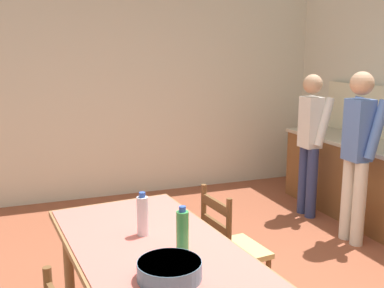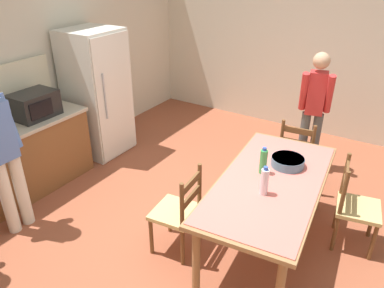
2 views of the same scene
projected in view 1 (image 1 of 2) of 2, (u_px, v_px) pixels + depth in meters
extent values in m
cube|color=beige|center=(129.00, 85.00, 5.81)|extent=(0.12, 5.20, 2.90)
cube|color=#B7BCC1|center=(348.00, 139.00, 5.25)|extent=(0.52, 0.38, 0.02)
cylinder|color=olive|center=(69.00, 267.00, 3.20)|extent=(0.07, 0.07, 0.72)
cylinder|color=olive|center=(160.00, 248.00, 3.50)|extent=(0.07, 0.07, 0.72)
cube|color=olive|center=(157.00, 254.00, 2.53)|extent=(1.97, 1.08, 0.04)
cube|color=#D1665B|center=(157.00, 250.00, 2.53)|extent=(1.89, 1.03, 0.01)
cylinder|color=silver|center=(143.00, 216.00, 2.71)|extent=(0.07, 0.07, 0.24)
cylinder|color=#2D51B2|center=(142.00, 195.00, 2.68)|extent=(0.04, 0.04, 0.03)
cylinder|color=green|center=(182.00, 232.00, 2.47)|extent=(0.07, 0.07, 0.24)
cylinder|color=#2D51B2|center=(182.00, 209.00, 2.44)|extent=(0.04, 0.04, 0.03)
cylinder|color=slate|center=(169.00, 270.00, 2.20)|extent=(0.32, 0.32, 0.09)
cylinder|color=slate|center=(169.00, 263.00, 2.19)|extent=(0.31, 0.31, 0.02)
cylinder|color=brown|center=(268.00, 284.00, 3.27)|extent=(0.04, 0.04, 0.41)
cylinder|color=brown|center=(241.00, 264.00, 3.58)|extent=(0.04, 0.04, 0.41)
cylinder|color=brown|center=(203.00, 273.00, 3.43)|extent=(0.04, 0.04, 0.41)
cube|color=tan|center=(235.00, 250.00, 3.30)|extent=(0.46, 0.44, 0.04)
cylinder|color=brown|center=(229.00, 231.00, 3.02)|extent=(0.04, 0.04, 0.46)
cylinder|color=brown|center=(204.00, 214.00, 3.34)|extent=(0.04, 0.04, 0.46)
cube|color=brown|center=(216.00, 205.00, 3.15)|extent=(0.36, 0.06, 0.07)
cube|color=brown|center=(216.00, 225.00, 3.18)|extent=(0.36, 0.06, 0.07)
cylinder|color=navy|center=(304.00, 180.00, 5.24)|extent=(0.12, 0.12, 0.81)
cylinder|color=navy|center=(312.00, 183.00, 5.09)|extent=(0.12, 0.12, 0.81)
cube|color=white|center=(311.00, 122.00, 5.03)|extent=(0.23, 0.18, 0.57)
sphere|color=tan|center=(313.00, 84.00, 4.94)|extent=(0.22, 0.22, 0.22)
cylinder|color=white|center=(307.00, 118.00, 5.19)|extent=(0.09, 0.22, 0.54)
cylinder|color=white|center=(325.00, 122.00, 4.90)|extent=(0.09, 0.22, 0.54)
cylinder|color=silver|center=(347.00, 199.00, 4.50)|extent=(0.13, 0.13, 0.84)
cylinder|color=silver|center=(359.00, 204.00, 4.35)|extent=(0.13, 0.13, 0.84)
cube|color=#5175BC|center=(358.00, 130.00, 4.28)|extent=(0.24, 0.19, 0.59)
sphere|color=tan|center=(362.00, 83.00, 4.19)|extent=(0.22, 0.22, 0.22)
cylinder|color=#5175BC|center=(353.00, 124.00, 4.45)|extent=(0.09, 0.23, 0.56)
cylinder|color=#5175BC|center=(377.00, 130.00, 4.15)|extent=(0.09, 0.23, 0.56)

